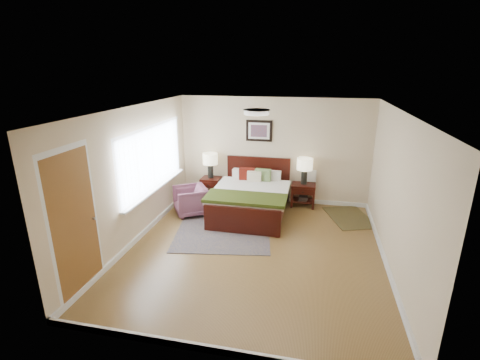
{
  "coord_description": "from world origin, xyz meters",
  "views": [
    {
      "loc": [
        0.93,
        -5.54,
        3.15
      ],
      "look_at": [
        -0.43,
        0.75,
        1.05
      ],
      "focal_mm": 26.0,
      "sensor_mm": 36.0,
      "label": 1
    }
  ],
  "objects": [
    {
      "name": "back_wall",
      "position": [
        0.0,
        2.5,
        1.25
      ],
      "size": [
        4.5,
        0.04,
        2.5
      ],
      "primitive_type": "cube",
      "color": "beige",
      "rests_on": "ground"
    },
    {
      "name": "rug_navy",
      "position": [
        1.8,
        1.8,
        0.01
      ],
      "size": [
        1.17,
        1.43,
        0.01
      ],
      "primitive_type": "cube",
      "rotation": [
        0.0,
        0.0,
        0.33
      ],
      "color": "black",
      "rests_on": "ground"
    },
    {
      "name": "bed",
      "position": [
        -0.35,
        1.52,
        0.5
      ],
      "size": [
        1.65,
        1.99,
        1.07
      ],
      "color": "#360E08",
      "rests_on": "ground"
    },
    {
      "name": "armchair",
      "position": [
        -1.67,
        1.27,
        0.32
      ],
      "size": [
        0.95,
        0.94,
        0.63
      ],
      "primitive_type": "imported",
      "rotation": [
        0.0,
        0.0,
        -1.0
      ],
      "color": "#703D52",
      "rests_on": "ground"
    },
    {
      "name": "nightstand_right",
      "position": [
        0.76,
        2.26,
        0.34
      ],
      "size": [
        0.55,
        0.41,
        0.55
      ],
      "color": "#360E08",
      "rests_on": "ground"
    },
    {
      "name": "window",
      "position": [
        -2.2,
        0.7,
        1.38
      ],
      "size": [
        0.11,
        2.72,
        1.32
      ],
      "color": "silver",
      "rests_on": "left_wall"
    },
    {
      "name": "right_wall",
      "position": [
        2.25,
        0.0,
        1.25
      ],
      "size": [
        0.04,
        5.0,
        2.5
      ],
      "primitive_type": "cube",
      "color": "beige",
      "rests_on": "ground"
    },
    {
      "name": "floor",
      "position": [
        0.0,
        0.0,
        0.0
      ],
      "size": [
        5.0,
        5.0,
        0.0
      ],
      "primitive_type": "plane",
      "color": "brown",
      "rests_on": "ground"
    },
    {
      "name": "door",
      "position": [
        -2.23,
        -1.75,
        1.07
      ],
      "size": [
        0.06,
        1.0,
        2.18
      ],
      "color": "silver",
      "rests_on": "ground"
    },
    {
      "name": "lamp_right",
      "position": [
        0.76,
        2.27,
        0.98
      ],
      "size": [
        0.36,
        0.36,
        0.61
      ],
      "color": "black",
      "rests_on": "nightstand_right"
    },
    {
      "name": "left_wall",
      "position": [
        -2.25,
        0.0,
        1.25
      ],
      "size": [
        0.04,
        5.0,
        2.5
      ],
      "primitive_type": "cube",
      "color": "beige",
      "rests_on": "ground"
    },
    {
      "name": "front_wall",
      "position": [
        0.0,
        -2.5,
        1.25
      ],
      "size": [
        4.5,
        0.04,
        2.5
      ],
      "primitive_type": "cube",
      "color": "beige",
      "rests_on": "ground"
    },
    {
      "name": "ceil_fixture",
      "position": [
        0.0,
        0.0,
        2.47
      ],
      "size": [
        0.44,
        0.44,
        0.08
      ],
      "color": "white",
      "rests_on": "ceiling"
    },
    {
      "name": "rug_persian",
      "position": [
        -0.8,
        0.94,
        0.01
      ],
      "size": [
        2.23,
        2.86,
        0.01
      ],
      "primitive_type": "cube",
      "rotation": [
        0.0,
        0.0,
        0.16
      ],
      "color": "#0C143E",
      "rests_on": "ground"
    },
    {
      "name": "nightstand_left",
      "position": [
        -1.5,
        2.25,
        0.43
      ],
      "size": [
        0.46,
        0.41,
        0.55
      ],
      "color": "#360E08",
      "rests_on": "ground"
    },
    {
      "name": "wall_art",
      "position": [
        -0.35,
        2.47,
        1.72
      ],
      "size": [
        0.62,
        0.05,
        0.5
      ],
      "color": "black",
      "rests_on": "back_wall"
    },
    {
      "name": "lamp_left",
      "position": [
        -1.5,
        2.27,
        0.98
      ],
      "size": [
        0.36,
        0.36,
        0.61
      ],
      "color": "black",
      "rests_on": "nightstand_left"
    },
    {
      "name": "ceiling",
      "position": [
        0.0,
        0.0,
        2.5
      ],
      "size": [
        4.5,
        5.0,
        0.02
      ],
      "primitive_type": "cube",
      "color": "white",
      "rests_on": "back_wall"
    }
  ]
}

